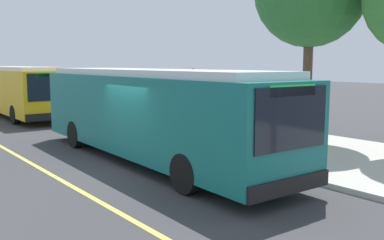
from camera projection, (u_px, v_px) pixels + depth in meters
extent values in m
plane|color=#38383A|center=(136.00, 170.00, 12.79)|extent=(120.00, 120.00, 0.00)
cube|color=#B7B2A8|center=(272.00, 144.00, 16.44)|extent=(44.00, 6.40, 0.15)
cube|color=#E0D64C|center=(64.00, 182.00, 11.45)|extent=(36.00, 0.14, 0.01)
cube|color=#146B66|center=(150.00, 113.00, 13.81)|extent=(11.82, 2.95, 2.40)
cube|color=silver|center=(149.00, 72.00, 13.64)|extent=(10.88, 2.66, 0.20)
cube|color=black|center=(292.00, 119.00, 9.03)|extent=(0.11, 2.17, 1.34)
cube|color=black|center=(183.00, 102.00, 14.53)|extent=(10.33, 0.39, 1.06)
cube|color=silver|center=(183.00, 139.00, 14.69)|extent=(11.15, 0.41, 0.28)
cube|color=#26D83F|center=(293.00, 91.00, 8.95)|extent=(0.08, 1.40, 0.24)
cube|color=black|center=(290.00, 186.00, 9.21)|extent=(0.17, 2.50, 0.36)
cylinder|color=black|center=(255.00, 161.00, 11.70)|extent=(1.01, 0.31, 1.00)
cylinder|color=black|center=(186.00, 174.00, 10.35)|extent=(1.01, 0.31, 1.00)
cylinder|color=black|center=(130.00, 129.00, 17.45)|extent=(1.01, 0.31, 1.00)
cylinder|color=black|center=(75.00, 134.00, 16.10)|extent=(1.01, 0.31, 1.00)
cube|color=gold|center=(18.00, 90.00, 25.58)|extent=(11.21, 2.71, 2.40)
cube|color=silver|center=(17.00, 68.00, 25.41)|extent=(10.31, 2.44, 0.20)
cube|color=black|center=(50.00, 87.00, 21.10)|extent=(0.07, 2.17, 1.34)
cube|color=black|center=(40.00, 85.00, 26.32)|extent=(9.83, 0.18, 1.06)
cube|color=black|center=(41.00, 105.00, 26.49)|extent=(10.62, 0.18, 0.28)
cube|color=#26D83F|center=(49.00, 75.00, 21.02)|extent=(0.05, 1.40, 0.24)
cube|color=black|center=(51.00, 117.00, 21.28)|extent=(0.11, 2.50, 0.36)
cylinder|color=black|center=(59.00, 112.00, 23.67)|extent=(1.00, 0.29, 1.00)
cylinder|color=black|center=(15.00, 115.00, 22.29)|extent=(1.00, 0.29, 1.00)
cylinder|color=black|center=(22.00, 103.00, 29.06)|extent=(1.00, 0.29, 1.00)
cylinder|color=#333338|center=(231.00, 107.00, 17.94)|extent=(0.10, 0.10, 2.40)
cylinder|color=#333338|center=(207.00, 109.00, 17.15)|extent=(0.10, 0.10, 2.40)
cylinder|color=#333338|center=(193.00, 102.00, 19.97)|extent=(0.10, 0.10, 2.40)
cylinder|color=#333338|center=(170.00, 104.00, 19.18)|extent=(0.10, 0.10, 2.40)
cube|color=#333338|center=(199.00, 76.00, 18.40)|extent=(2.90, 1.60, 0.08)
cube|color=#4C606B|center=(211.00, 104.00, 18.96)|extent=(2.47, 0.04, 2.16)
cube|color=navy|center=(181.00, 104.00, 19.58)|extent=(0.06, 1.11, 1.82)
cube|color=brown|center=(195.00, 122.00, 18.82)|extent=(1.60, 0.44, 0.06)
cube|color=brown|center=(199.00, 115.00, 18.93)|extent=(1.60, 0.05, 0.44)
cube|color=#333338|center=(185.00, 125.00, 19.41)|extent=(0.08, 0.40, 0.45)
cube|color=#333338|center=(205.00, 129.00, 18.29)|extent=(0.08, 0.40, 0.45)
cylinder|color=#333338|center=(193.00, 106.00, 16.05)|extent=(0.07, 0.07, 2.80)
cube|color=white|center=(193.00, 77.00, 15.89)|extent=(0.44, 0.03, 0.56)
cube|color=red|center=(192.00, 77.00, 15.88)|extent=(0.40, 0.01, 0.16)
cylinder|color=#282D47|center=(195.00, 124.00, 18.42)|extent=(0.14, 0.14, 0.85)
cylinder|color=#282D47|center=(192.00, 124.00, 18.31)|extent=(0.14, 0.14, 0.85)
cube|color=red|center=(194.00, 107.00, 18.27)|extent=(0.24, 0.40, 0.62)
sphere|color=tan|center=(194.00, 97.00, 18.21)|extent=(0.22, 0.22, 0.22)
cylinder|color=brown|center=(307.00, 88.00, 16.55)|extent=(0.36, 0.36, 4.10)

